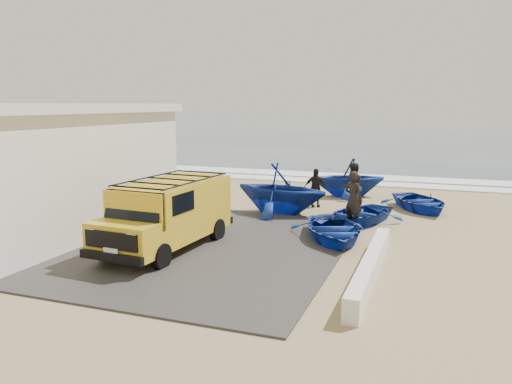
% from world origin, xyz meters
% --- Properties ---
extents(ground, '(160.00, 160.00, 0.00)m').
position_xyz_m(ground, '(0.00, 0.00, 0.00)').
color(ground, tan).
extents(slab, '(12.00, 10.00, 0.05)m').
position_xyz_m(slab, '(-2.00, -2.00, 0.03)').
color(slab, '#3D3A38').
rests_on(slab, ground).
extents(ocean, '(180.00, 88.00, 0.01)m').
position_xyz_m(ocean, '(0.00, 56.00, 0.00)').
color(ocean, '#385166').
rests_on(ocean, ground).
extents(surf_line, '(180.00, 1.60, 0.06)m').
position_xyz_m(surf_line, '(0.00, 12.00, 0.03)').
color(surf_line, white).
rests_on(surf_line, ground).
extents(surf_wash, '(180.00, 2.20, 0.04)m').
position_xyz_m(surf_wash, '(0.00, 14.50, 0.02)').
color(surf_wash, white).
rests_on(surf_wash, ground).
extents(building, '(8.40, 9.40, 4.30)m').
position_xyz_m(building, '(-7.50, -2.00, 2.16)').
color(building, white).
rests_on(building, ground).
extents(parapet, '(0.35, 6.00, 0.55)m').
position_xyz_m(parapet, '(5.00, -3.00, 0.28)').
color(parapet, silver).
rests_on(parapet, ground).
extents(van, '(2.24, 5.01, 2.10)m').
position_xyz_m(van, '(-1.01, -2.51, 1.13)').
color(van, gold).
rests_on(van, ground).
extents(boat_near_left, '(3.61, 4.16, 0.72)m').
position_xyz_m(boat_near_left, '(3.43, 0.05, 0.36)').
color(boat_near_left, navy).
rests_on(boat_near_left, ground).
extents(boat_near_right, '(3.55, 4.05, 0.70)m').
position_xyz_m(boat_near_right, '(3.82, 2.63, 0.35)').
color(boat_near_right, navy).
rests_on(boat_near_right, ground).
extents(boat_mid_left, '(4.30, 3.88, 2.00)m').
position_xyz_m(boat_mid_left, '(0.65, 3.34, 1.00)').
color(boat_mid_left, navy).
rests_on(boat_mid_left, ground).
extents(boat_mid_right, '(3.79, 4.16, 0.71)m').
position_xyz_m(boat_mid_right, '(5.83, 5.85, 0.35)').
color(boat_mid_right, navy).
rests_on(boat_mid_right, ground).
extents(boat_far_left, '(4.24, 3.98, 1.80)m').
position_xyz_m(boat_far_left, '(2.50, 7.98, 0.90)').
color(boat_far_left, navy).
rests_on(boat_far_left, ground).
extents(fisherman_front, '(0.88, 0.78, 2.01)m').
position_xyz_m(fisherman_front, '(3.74, 1.94, 1.00)').
color(fisherman_front, black).
rests_on(fisherman_front, ground).
extents(fisherman_middle, '(1.19, 1.20, 1.96)m').
position_xyz_m(fisherman_middle, '(3.25, 4.74, 0.98)').
color(fisherman_middle, black).
rests_on(fisherman_middle, ground).
extents(fisherman_back, '(1.03, 0.77, 1.63)m').
position_xyz_m(fisherman_back, '(1.64, 5.06, 0.81)').
color(fisherman_back, black).
rests_on(fisherman_back, ground).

